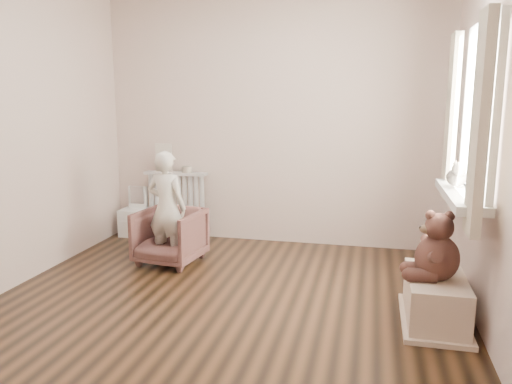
% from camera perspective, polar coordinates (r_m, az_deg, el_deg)
% --- Properties ---
extents(floor, '(3.60, 3.60, 0.01)m').
position_cam_1_polar(floor, '(3.87, -3.79, -12.85)').
color(floor, black).
rests_on(floor, ground).
extents(back_wall, '(3.60, 0.02, 2.60)m').
position_cam_1_polar(back_wall, '(5.30, 1.80, 8.06)').
color(back_wall, beige).
rests_on(back_wall, ground).
extents(front_wall, '(3.60, 0.02, 2.60)m').
position_cam_1_polar(front_wall, '(1.92, -20.20, 2.62)').
color(front_wall, beige).
rests_on(front_wall, ground).
extents(left_wall, '(0.02, 3.60, 2.60)m').
position_cam_1_polar(left_wall, '(4.44, -26.98, 6.38)').
color(left_wall, beige).
rests_on(left_wall, ground).
extents(right_wall, '(0.02, 3.60, 2.60)m').
position_cam_1_polar(right_wall, '(3.48, 25.73, 5.58)').
color(right_wall, beige).
rests_on(right_wall, ground).
extents(window, '(0.03, 0.90, 1.10)m').
position_cam_1_polar(window, '(3.76, 24.35, 8.30)').
color(window, white).
rests_on(window, right_wall).
extents(window_sill, '(0.22, 1.10, 0.06)m').
position_cam_1_polar(window_sill, '(3.80, 22.35, -0.36)').
color(window_sill, silver).
rests_on(window_sill, right_wall).
extents(curtain_left, '(0.06, 0.26, 1.30)m').
position_cam_1_polar(curtain_left, '(3.18, 24.22, 6.94)').
color(curtain_left, beige).
rests_on(curtain_left, right_wall).
extents(curtain_right, '(0.06, 0.26, 1.30)m').
position_cam_1_polar(curtain_right, '(4.30, 21.42, 7.90)').
color(curtain_right, beige).
rests_on(curtain_right, right_wall).
extents(radiator, '(0.70, 0.13, 0.74)m').
position_cam_1_polar(radiator, '(5.61, -9.07, -1.30)').
color(radiator, silver).
rests_on(radiator, floor).
extents(paper_doll, '(0.19, 0.02, 0.31)m').
position_cam_1_polar(paper_doll, '(5.58, -10.50, 3.88)').
color(paper_doll, beige).
rests_on(paper_doll, radiator).
extents(tin_a, '(0.11, 0.11, 0.07)m').
position_cam_1_polar(tin_a, '(5.49, -7.90, 2.56)').
color(tin_a, '#A59E8C').
rests_on(tin_a, radiator).
extents(toy_vanity, '(0.36, 0.25, 0.56)m').
position_cam_1_polar(toy_vanity, '(5.80, -13.48, -2.23)').
color(toy_vanity, silver).
rests_on(toy_vanity, floor).
extents(armchair, '(0.62, 0.64, 0.52)m').
position_cam_1_polar(armchair, '(4.79, -9.81, -5.01)').
color(armchair, brown).
rests_on(armchair, floor).
extents(child, '(0.41, 0.30, 1.06)m').
position_cam_1_polar(child, '(4.68, -10.17, -1.77)').
color(child, silver).
rests_on(child, armchair).
extents(toy_bench, '(0.38, 0.72, 0.34)m').
position_cam_1_polar(toy_bench, '(3.75, 19.82, -11.01)').
color(toy_bench, beige).
rests_on(toy_bench, floor).
extents(teddy_bear, '(0.40, 0.32, 0.47)m').
position_cam_1_polar(teddy_bear, '(3.54, 20.18, -4.30)').
color(teddy_bear, '#371D17').
rests_on(teddy_bear, toy_bench).
extents(plush_cat, '(0.18, 0.25, 0.20)m').
position_cam_1_polar(plush_cat, '(3.94, 21.96, 1.96)').
color(plush_cat, slate).
rests_on(plush_cat, window_sill).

